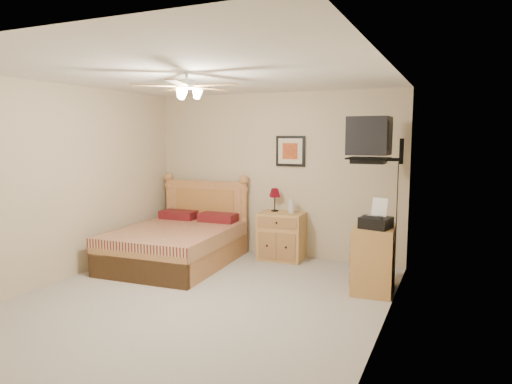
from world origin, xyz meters
TOP-DOWN VIEW (x-y plane):
  - floor at (0.00, 0.00)m, footprint 4.50×4.50m
  - ceiling at (0.00, 0.00)m, footprint 4.00×4.50m
  - wall_back at (0.00, 2.25)m, footprint 4.00×0.04m
  - wall_front at (0.00, -2.25)m, footprint 4.00×0.04m
  - wall_left at (-2.00, 0.00)m, footprint 0.04×4.50m
  - wall_right at (2.00, 0.00)m, footprint 0.04×4.50m
  - bed at (-1.09, 1.12)m, footprint 1.58×2.01m
  - nightstand at (0.22, 2.00)m, footprint 0.69×0.53m
  - table_lamp at (0.08, 2.08)m, footprint 0.20×0.20m
  - lotion_bottle at (0.36, 2.03)m, footprint 0.12×0.12m
  - framed_picture at (0.27, 2.23)m, footprint 0.46×0.04m
  - dresser at (1.73, 1.13)m, footprint 0.51×0.70m
  - fax_machine at (1.76, 1.05)m, footprint 0.39×0.40m
  - magazine_lower at (1.66, 1.35)m, footprint 0.28×0.32m
  - magazine_upper at (1.67, 1.37)m, footprint 0.32×0.35m
  - wall_tv at (1.75, 1.34)m, footprint 0.56×0.46m
  - ceiling_fan at (0.00, -0.20)m, footprint 1.14×1.14m

SIDE VIEW (x-z plane):
  - floor at x=0.00m, z-range 0.00..0.00m
  - nightstand at x=0.22m, z-range 0.00..0.71m
  - dresser at x=1.73m, z-range 0.00..0.78m
  - bed at x=-1.09m, z-range 0.00..1.25m
  - magazine_lower at x=1.66m, z-range 0.78..0.81m
  - magazine_upper at x=1.67m, z-range 0.81..0.83m
  - lotion_bottle at x=0.36m, z-range 0.71..0.96m
  - table_lamp at x=0.08m, z-range 0.71..1.06m
  - fax_machine at x=1.76m, z-range 0.78..1.13m
  - wall_back at x=0.00m, z-range 0.00..2.50m
  - wall_front at x=0.00m, z-range 0.00..2.50m
  - wall_left at x=-2.00m, z-range 0.00..2.50m
  - wall_right at x=2.00m, z-range 0.00..2.50m
  - framed_picture at x=0.27m, z-range 1.39..1.85m
  - wall_tv at x=1.75m, z-range 1.52..2.10m
  - ceiling_fan at x=0.00m, z-range 2.22..2.50m
  - ceiling at x=0.00m, z-range 2.48..2.52m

